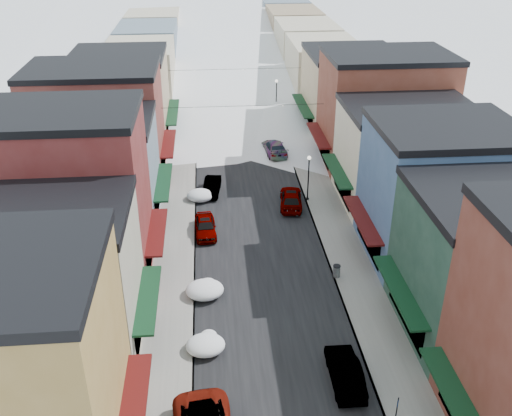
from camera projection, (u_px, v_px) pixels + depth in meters
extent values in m
cube|color=black|center=(234.00, 105.00, 77.88)|extent=(10.00, 160.00, 0.01)
cube|color=gray|center=(185.00, 106.00, 77.33)|extent=(3.20, 160.00, 0.15)
cube|color=gray|center=(282.00, 104.00, 78.36)|extent=(3.20, 160.00, 0.15)
cube|color=slate|center=(197.00, 106.00, 77.45)|extent=(0.10, 160.00, 0.15)
cube|color=slate|center=(271.00, 104.00, 78.24)|extent=(0.10, 160.00, 0.15)
cube|color=#4C0D0D|center=(133.00, 409.00, 26.40)|extent=(1.20, 7.22, 0.15)
cube|color=#B2A98F|center=(48.00, 285.00, 32.86)|extent=(10.00, 8.00, 9.00)
cube|color=black|center=(33.00, 213.00, 30.66)|extent=(10.20, 8.20, 0.50)
cube|color=#0E331A|center=(148.00, 299.00, 33.90)|extent=(1.20, 6.80, 0.15)
cube|color=maroon|center=(64.00, 200.00, 39.19)|extent=(11.00, 8.00, 12.00)
cube|color=black|center=(49.00, 113.00, 36.28)|extent=(11.20, 8.20, 0.50)
cube|color=#4C0D0D|center=(157.00, 232.00, 40.96)|extent=(1.20, 6.80, 0.15)
cube|color=slate|center=(95.00, 173.00, 47.54)|extent=(10.00, 9.00, 8.50)
cube|color=black|center=(87.00, 121.00, 45.45)|extent=(10.20, 9.20, 0.50)
cube|color=#0E331A|center=(163.00, 182.00, 48.46)|extent=(1.20, 7.65, 0.15)
cube|color=maroon|center=(98.00, 126.00, 54.93)|extent=(12.00, 9.00, 10.50)
cube|color=black|center=(90.00, 69.00, 52.38)|extent=(12.20, 9.20, 0.50)
cube|color=#4C0D0D|center=(169.00, 143.00, 56.40)|extent=(1.20, 7.65, 0.15)
cube|color=tan|center=(122.00, 100.00, 64.07)|extent=(10.00, 11.00, 9.50)
cube|color=black|center=(117.00, 55.00, 61.74)|extent=(10.20, 11.20, 0.50)
cube|color=#0E331A|center=(173.00, 112.00, 65.22)|extent=(1.20, 9.35, 0.15)
cube|color=#0E331A|center=(459.00, 404.00, 26.70)|extent=(1.20, 7.65, 0.15)
cube|color=#1C3B2E|center=(492.00, 268.00, 34.46)|extent=(10.00, 9.00, 9.00)
cube|color=black|center=(509.00, 198.00, 32.26)|extent=(10.20, 9.20, 0.50)
cube|color=#0E331A|center=(400.00, 290.00, 34.64)|extent=(1.20, 7.65, 0.15)
cube|color=#3A5883|center=(439.00, 195.00, 42.17)|extent=(10.00, 9.00, 10.00)
cube|color=black|center=(450.00, 128.00, 39.73)|extent=(10.20, 9.20, 0.50)
cube|color=#4C0D0D|center=(362.00, 219.00, 42.58)|extent=(1.20, 7.65, 0.15)
cube|color=beige|center=(405.00, 157.00, 50.50)|extent=(11.00, 9.00, 8.50)
cube|color=black|center=(412.00, 108.00, 48.41)|extent=(11.20, 9.20, 0.50)
cube|color=#0E331A|center=(337.00, 171.00, 50.52)|extent=(1.20, 7.65, 0.15)
cube|color=brown|center=(383.00, 112.00, 57.90)|extent=(12.00, 9.00, 11.00)
cube|color=black|center=(389.00, 55.00, 55.23)|extent=(12.20, 9.20, 0.50)
cube|color=#4C0D0D|center=(318.00, 135.00, 58.46)|extent=(1.20, 7.65, 0.15)
cube|color=tan|center=(350.00, 94.00, 67.11)|extent=(10.00, 11.00, 9.00)
cube|color=black|center=(353.00, 53.00, 64.90)|extent=(10.20, 11.20, 0.50)
cube|color=#0E331A|center=(303.00, 106.00, 67.28)|extent=(1.20, 9.35, 0.15)
cube|color=gray|center=(140.00, 75.00, 76.82)|extent=(9.00, 13.00, 8.00)
cube|color=gray|center=(323.00, 71.00, 78.75)|extent=(9.00, 13.00, 8.00)
cube|color=gray|center=(148.00, 52.00, 89.17)|extent=(9.00, 13.00, 8.00)
cube|color=gray|center=(306.00, 49.00, 91.10)|extent=(9.00, 13.00, 8.00)
cube|color=gray|center=(155.00, 34.00, 101.52)|extent=(9.00, 13.00, 8.00)
cube|color=gray|center=(293.00, 32.00, 103.46)|extent=(9.00, 13.00, 8.00)
cube|color=gray|center=(159.00, 21.00, 113.87)|extent=(9.00, 13.00, 8.00)
cube|color=gray|center=(283.00, 19.00, 115.81)|extent=(9.00, 13.00, 8.00)
cylinder|color=black|center=(243.00, 106.00, 57.36)|extent=(16.40, 0.04, 0.04)
cylinder|color=black|center=(235.00, 69.00, 70.59)|extent=(16.40, 0.04, 0.04)
imported|color=#A1A5A9|center=(205.00, 226.00, 46.69)|extent=(1.90, 4.28, 1.43)
imported|color=black|center=(212.00, 186.00, 53.49)|extent=(1.93, 4.23, 1.34)
imported|color=#9B9DA2|center=(208.00, 125.00, 68.50)|extent=(2.29, 5.30, 1.52)
imported|color=black|center=(345.00, 372.00, 31.96)|extent=(1.63, 4.54, 1.49)
imported|color=#96979E|center=(291.00, 198.00, 51.04)|extent=(2.52, 5.03, 1.64)
imported|color=black|center=(275.00, 148.00, 61.94)|extent=(2.65, 5.48, 1.54)
imported|color=gray|center=(223.00, 108.00, 74.63)|extent=(2.29, 4.49, 1.46)
imported|color=white|center=(248.00, 92.00, 81.06)|extent=(2.80, 5.10, 1.35)
cylinder|color=black|center=(396.00, 414.00, 28.54)|extent=(0.06, 0.06, 2.29)
cube|color=navy|center=(398.00, 402.00, 28.16)|extent=(0.15, 0.29, 0.42)
cylinder|color=slate|center=(336.00, 271.00, 41.09)|extent=(0.51, 0.51, 0.88)
cylinder|color=black|center=(337.00, 266.00, 40.88)|extent=(0.55, 0.55, 0.06)
cylinder|color=black|center=(307.00, 199.00, 52.30)|extent=(0.30, 0.30, 0.10)
cylinder|color=black|center=(308.00, 180.00, 51.41)|extent=(0.12, 0.12, 3.94)
sphere|color=white|center=(309.00, 158.00, 50.43)|extent=(0.36, 0.36, 0.36)
cylinder|color=black|center=(276.00, 114.00, 73.78)|extent=(0.32, 0.32, 0.11)
cylinder|color=black|center=(276.00, 99.00, 72.81)|extent=(0.13, 0.13, 4.29)
sphere|color=white|center=(277.00, 81.00, 71.74)|extent=(0.39, 0.39, 0.39)
ellipsoid|color=white|center=(206.00, 345.00, 34.25)|extent=(2.38, 2.02, 1.01)
ellipsoid|color=white|center=(209.00, 335.00, 35.44)|extent=(1.02, 0.92, 0.51)
ellipsoid|color=white|center=(205.00, 290.00, 39.15)|extent=(2.64, 2.23, 1.12)
ellipsoid|color=white|center=(208.00, 283.00, 40.35)|extent=(1.13, 1.01, 0.56)
ellipsoid|color=white|center=(200.00, 195.00, 52.18)|extent=(2.48, 2.10, 1.05)
ellipsoid|color=white|center=(203.00, 192.00, 53.38)|extent=(1.06, 0.95, 0.53)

